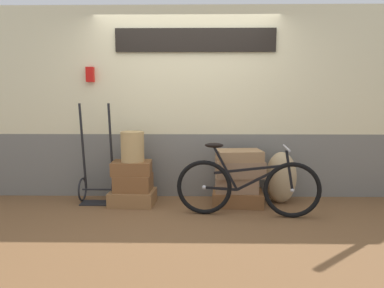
# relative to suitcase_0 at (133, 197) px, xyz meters

# --- Properties ---
(ground) EXTENTS (9.57, 5.20, 0.06)m
(ground) POSITION_rel_suitcase_0_xyz_m (0.71, -0.37, -0.12)
(ground) COLOR brown
(station_building) EXTENTS (7.57, 0.74, 2.62)m
(station_building) POSITION_rel_suitcase_0_xyz_m (0.72, 0.48, 1.23)
(station_building) COLOR slate
(station_building) RESTS_ON ground
(suitcase_0) EXTENTS (0.60, 0.47, 0.18)m
(suitcase_0) POSITION_rel_suitcase_0_xyz_m (0.00, 0.00, 0.00)
(suitcase_0) COLOR olive
(suitcase_0) RESTS_ON ground
(suitcase_1) EXTENTS (0.49, 0.37, 0.21)m
(suitcase_1) POSITION_rel_suitcase_0_xyz_m (0.01, 0.01, 0.20)
(suitcase_1) COLOR brown
(suitcase_1) RESTS_ON suitcase_0
(suitcase_2) EXTENTS (0.52, 0.38, 0.17)m
(suitcase_2) POSITION_rel_suitcase_0_xyz_m (-0.01, 0.03, 0.39)
(suitcase_2) COLOR brown
(suitcase_2) RESTS_ON suitcase_1
(suitcase_3) EXTENTS (0.68, 0.51, 0.18)m
(suitcase_3) POSITION_rel_suitcase_0_xyz_m (1.38, 0.01, -0.00)
(suitcase_3) COLOR brown
(suitcase_3) RESTS_ON ground
(suitcase_4) EXTENTS (0.56, 0.42, 0.20)m
(suitcase_4) POSITION_rel_suitcase_0_xyz_m (1.36, 0.03, 0.19)
(suitcase_4) COLOR #937051
(suitcase_4) RESTS_ON suitcase_3
(suitcase_5) EXTENTS (0.62, 0.46, 0.21)m
(suitcase_5) POSITION_rel_suitcase_0_xyz_m (1.40, 0.02, 0.40)
(suitcase_5) COLOR #937051
(suitcase_5) RESTS_ON suitcase_4
(suitcase_6) EXTENTS (0.60, 0.44, 0.13)m
(suitcase_6) POSITION_rel_suitcase_0_xyz_m (1.39, 0.00, 0.57)
(suitcase_6) COLOR #9E754C
(suitcase_6) RESTS_ON suitcase_5
(wicker_basket) EXTENTS (0.30, 0.30, 0.39)m
(wicker_basket) POSITION_rel_suitcase_0_xyz_m (0.01, 0.03, 0.67)
(wicker_basket) COLOR tan
(wicker_basket) RESTS_ON suitcase_2
(luggage_trolley) EXTENTS (0.46, 0.38, 1.32)m
(luggage_trolley) POSITION_rel_suitcase_0_xyz_m (-0.49, 0.12, 0.19)
(luggage_trolley) COLOR black
(luggage_trolley) RESTS_ON ground
(burlap_sack) EXTENTS (0.41, 0.35, 0.69)m
(burlap_sack) POSITION_rel_suitcase_0_xyz_m (1.96, 0.11, 0.25)
(burlap_sack) COLOR tan
(burlap_sack) RESTS_ON ground
(bicycle) EXTENTS (1.68, 0.46, 0.87)m
(bicycle) POSITION_rel_suitcase_0_xyz_m (1.43, -0.43, 0.26)
(bicycle) COLOR black
(bicycle) RESTS_ON ground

